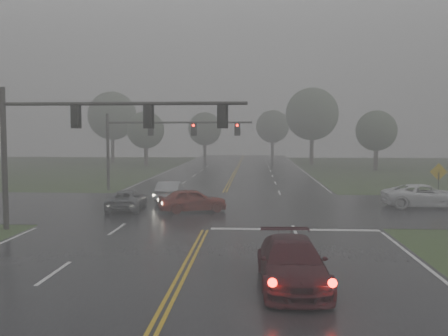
# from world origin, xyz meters

# --- Properties ---
(main_road) EXTENTS (18.00, 160.00, 0.02)m
(main_road) POSITION_xyz_m (0.00, 20.00, 0.00)
(main_road) COLOR black
(main_road) RESTS_ON ground
(cross_street) EXTENTS (120.00, 14.00, 0.02)m
(cross_street) POSITION_xyz_m (0.00, 22.00, 0.00)
(cross_street) COLOR black
(cross_street) RESTS_ON ground
(stop_bar) EXTENTS (8.50, 0.50, 0.01)m
(stop_bar) POSITION_xyz_m (4.50, 14.40, 0.00)
(stop_bar) COLOR silver
(stop_bar) RESTS_ON ground
(sedan_maroon) EXTENTS (2.29, 5.22, 1.49)m
(sedan_maroon) POSITION_xyz_m (3.69, 5.02, 0.00)
(sedan_maroon) COLOR #34090F
(sedan_maroon) RESTS_ON ground
(sedan_red) EXTENTS (4.58, 3.01, 1.45)m
(sedan_red) POSITION_xyz_m (-1.38, 19.89, 0.00)
(sedan_red) COLOR maroon
(sedan_red) RESTS_ON ground
(sedan_silver) EXTENTS (1.67, 4.50, 1.47)m
(sedan_silver) POSITION_xyz_m (-3.54, 24.35, 0.00)
(sedan_silver) COLOR #989A9F
(sedan_silver) RESTS_ON ground
(car_grey) EXTENTS (2.36, 4.64, 1.26)m
(car_grey) POSITION_xyz_m (-5.64, 20.40, 0.00)
(car_grey) COLOR #515458
(car_grey) RESTS_ON ground
(pickup_white) EXTENTS (5.46, 2.57, 1.51)m
(pickup_white) POSITION_xyz_m (13.71, 22.68, 0.00)
(pickup_white) COLOR white
(pickup_white) RESTS_ON ground
(signal_gantry_near) EXTENTS (12.46, 0.32, 7.21)m
(signal_gantry_near) POSITION_xyz_m (-6.40, 13.79, 5.05)
(signal_gantry_near) COLOR black
(signal_gantry_near) RESTS_ON ground
(signal_gantry_far) EXTENTS (12.56, 0.33, 6.59)m
(signal_gantry_far) POSITION_xyz_m (-6.27, 31.64, 4.65)
(signal_gantry_far) COLOR black
(signal_gantry_far) RESTS_ON ground
(sign_diamond_east) EXTENTS (1.19, 0.09, 2.85)m
(sign_diamond_east) POSITION_xyz_m (15.05, 24.08, 1.92)
(sign_diamond_east) COLOR black
(sign_diamond_east) RESTS_ON ground
(tree_nw_a) EXTENTS (5.55, 5.55, 8.15)m
(tree_nw_a) POSITION_xyz_m (-13.75, 62.73, 5.35)
(tree_nw_a) COLOR #382B24
(tree_nw_a) RESTS_ON ground
(tree_ne_a) EXTENTS (8.09, 8.09, 11.88)m
(tree_ne_a) POSITION_xyz_m (11.21, 66.74, 7.82)
(tree_ne_a) COLOR #382B24
(tree_ne_a) RESTS_ON ground
(tree_n_mid) EXTENTS (5.86, 5.86, 8.61)m
(tree_n_mid) POSITION_xyz_m (-6.31, 76.75, 5.66)
(tree_n_mid) COLOR #382B24
(tree_n_mid) RESTS_ON ground
(tree_e_near) EXTENTS (5.40, 5.40, 7.93)m
(tree_e_near) POSITION_xyz_m (18.56, 56.68, 5.21)
(tree_e_near) COLOR #382B24
(tree_e_near) RESTS_ON ground
(tree_nw_b) EXTENTS (8.05, 8.05, 11.83)m
(tree_nw_b) POSITION_xyz_m (-21.26, 71.31, 7.79)
(tree_nw_b) COLOR #382B24
(tree_nw_b) RESTS_ON ground
(tree_n_far) EXTENTS (6.42, 6.42, 9.43)m
(tree_n_far) POSITION_xyz_m (5.90, 87.00, 6.20)
(tree_n_far) COLOR #382B24
(tree_n_far) RESTS_ON ground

